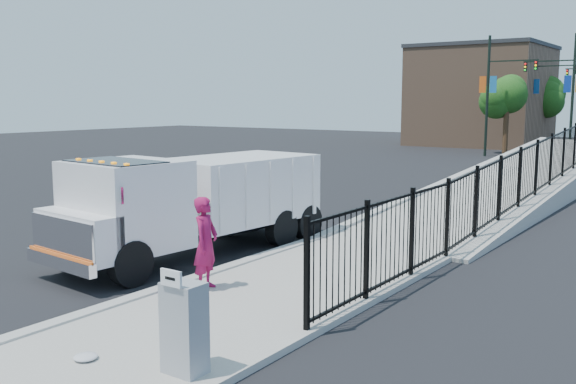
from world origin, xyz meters
The scene contains 16 objects.
ground centered at (0.00, 0.00, 0.00)m, with size 120.00×120.00×0.00m, color black.
sidewalk centered at (1.93, -2.00, 0.06)m, with size 3.55×12.00×0.12m, color #9E998E.
curb centered at (0.00, -2.00, 0.08)m, with size 0.30×12.00×0.16m, color #ADAAA3.
ramp centered at (2.12, 16.00, 0.00)m, with size 3.95×24.00×1.70m, color #9E998E.
iron_fence centered at (3.55, 12.00, 0.90)m, with size 0.10×28.00×1.80m, color black.
truck centered at (-1.71, 0.90, 1.41)m, with size 2.97×7.48×2.50m.
worker centered at (0.72, -1.24, 1.03)m, with size 0.66×0.43×1.81m, color #951144.
utility_cabinet centered at (3.10, -4.30, 0.75)m, with size 0.55×0.40×1.25m, color gray.
arrow_sign centered at (3.10, -4.52, 1.48)m, with size 0.35×0.04×0.22m, color white.
debris centered at (1.64, -4.80, 0.16)m, with size 0.34×0.34×0.09m, color silver.
light_pole_0 centered at (-4.61, 32.90, 4.36)m, with size 3.77×0.22×8.00m.
light_pole_1 centered at (-0.23, 34.54, 4.36)m, with size 3.78×0.22×8.00m.
light_pole_2 centered at (-3.87, 40.99, 4.36)m, with size 3.77×0.22×8.00m.
tree_0 centered at (-4.23, 35.06, 3.95)m, with size 2.69×2.69×5.34m.
tree_2 centered at (-4.37, 46.17, 3.97)m, with size 3.19×3.19×5.59m.
building centered at (-9.00, 44.00, 4.00)m, with size 10.00×10.00×8.00m, color #8C664C.
Camera 1 is at (8.94, -10.24, 3.76)m, focal length 40.00 mm.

